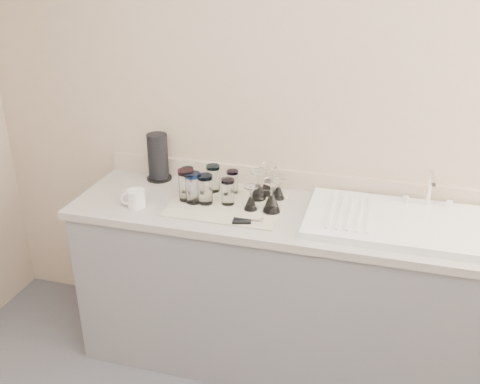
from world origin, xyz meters
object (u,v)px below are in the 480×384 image
(tumbler_teal, at_px, (188,179))
(goblet_front_right, at_px, (272,201))
(sink_unit, at_px, (397,221))
(goblet_front_left, at_px, (251,201))
(goblet_extra, at_px, (268,184))
(tumbler_magenta, at_px, (186,185))
(white_mug, at_px, (136,198))
(goblet_back_left, at_px, (258,189))
(tumbler_cyan, at_px, (213,178))
(can_opener, at_px, (248,222))
(paper_towel_roll, at_px, (158,157))
(tumbler_extra, at_px, (193,188))
(tumbler_purple, at_px, (232,181))
(tumbler_lavender, at_px, (228,191))
(goblet_back_right, at_px, (278,191))
(tumbler_blue, at_px, (205,189))

(tumbler_teal, bearing_deg, goblet_front_right, -15.18)
(sink_unit, height_order, goblet_front_right, sink_unit)
(sink_unit, xyz_separation_m, goblet_front_right, (-0.58, -0.03, 0.04))
(goblet_front_left, height_order, goblet_extra, goblet_extra)
(tumbler_magenta, bearing_deg, white_mug, -149.32)
(goblet_back_left, height_order, goblet_extra, goblet_extra)
(tumbler_cyan, distance_m, goblet_back_left, 0.25)
(goblet_front_right, distance_m, can_opener, 0.18)
(sink_unit, bearing_deg, paper_towel_roll, 170.81)
(goblet_back_left, bearing_deg, tumbler_magenta, -162.22)
(sink_unit, xyz_separation_m, goblet_extra, (-0.65, 0.16, 0.04))
(tumbler_extra, bearing_deg, tumbler_purple, 47.09)
(tumbler_lavender, distance_m, goblet_extra, 0.24)
(goblet_back_right, bearing_deg, tumbler_blue, -156.11)
(tumbler_magenta, distance_m, goblet_extra, 0.42)
(goblet_back_left, bearing_deg, goblet_extra, 64.29)
(goblet_back_right, relative_size, goblet_front_left, 1.00)
(tumbler_teal, bearing_deg, tumbler_extra, -60.05)
(tumbler_teal, relative_size, white_mug, 0.93)
(tumbler_teal, height_order, goblet_front_right, goblet_front_right)
(goblet_back_left, bearing_deg, tumbler_blue, -153.04)
(sink_unit, xyz_separation_m, tumbler_cyan, (-0.93, 0.12, 0.06))
(goblet_front_right, distance_m, goblet_extra, 0.20)
(tumbler_lavender, height_order, goblet_back_right, tumbler_lavender)
(goblet_front_right, bearing_deg, can_opener, -116.09)
(tumbler_extra, distance_m, goblet_extra, 0.39)
(tumbler_purple, bearing_deg, tumbler_extra, -132.91)
(goblet_back_left, xyz_separation_m, goblet_front_left, (-0.00, -0.13, -0.01))
(goblet_back_left, xyz_separation_m, goblet_front_right, (0.10, -0.12, 0.00))
(tumbler_teal, height_order, goblet_back_left, goblet_back_left)
(tumbler_extra, relative_size, can_opener, 1.09)
(tumbler_purple, relative_size, tumbler_magenta, 0.76)
(tumbler_teal, distance_m, goblet_front_right, 0.50)
(tumbler_blue, distance_m, goblet_back_right, 0.37)
(tumbler_magenta, relative_size, tumbler_lavender, 1.21)
(tumbler_magenta, bearing_deg, sink_unit, 1.10)
(goblet_front_left, relative_size, goblet_front_right, 0.75)
(paper_towel_roll, bearing_deg, white_mug, -84.93)
(tumbler_extra, bearing_deg, goblet_back_left, 23.30)
(sink_unit, bearing_deg, white_mug, -173.15)
(tumbler_blue, relative_size, can_opener, 1.04)
(tumbler_cyan, height_order, goblet_front_right, goblet_front_right)
(tumbler_purple, xyz_separation_m, tumbler_blue, (-0.09, -0.16, 0.01))
(goblet_back_left, bearing_deg, can_opener, -85.45)
(goblet_front_right, xyz_separation_m, white_mug, (-0.66, -0.12, -0.02))
(tumbler_teal, height_order, goblet_back_right, tumbler_teal)
(tumbler_purple, relative_size, paper_towel_roll, 0.47)
(tumbler_extra, bearing_deg, goblet_extra, 30.74)
(tumbler_purple, relative_size, white_mug, 0.92)
(goblet_back_left, xyz_separation_m, goblet_extra, (0.03, 0.07, 0.00))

